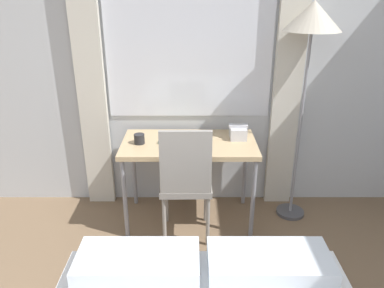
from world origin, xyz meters
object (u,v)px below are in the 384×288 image
at_px(desk, 189,149).
at_px(mug, 140,139).
at_px(telephone, 238,132).
at_px(book, 176,140).
at_px(desk_chair, 186,178).
at_px(standing_lamp, 312,28).

distance_m(desk, mug, 0.42).
distance_m(telephone, book, 0.52).
height_order(desk, mug, mug).
bearing_deg(telephone, book, -172.33).
bearing_deg(mug, desk_chair, -34.04).
relative_size(desk, book, 3.83).
bearing_deg(desk, mug, -175.65).
bearing_deg(standing_lamp, mug, -175.58).
height_order(standing_lamp, telephone, standing_lamp).
bearing_deg(desk_chair, desk, 84.45).
relative_size(desk_chair, standing_lamp, 0.54).
bearing_deg(desk, book, 171.43).
bearing_deg(book, desk, -8.57).
height_order(standing_lamp, book, standing_lamp).
xyz_separation_m(telephone, mug, (-0.81, -0.12, -0.01)).
distance_m(standing_lamp, book, 1.35).
relative_size(book, mug, 3.38).
bearing_deg(book, telephone, 7.67).
height_order(desk, book, book).
relative_size(telephone, book, 0.56).
relative_size(desk, telephone, 6.81).
bearing_deg(book, mug, -171.05).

